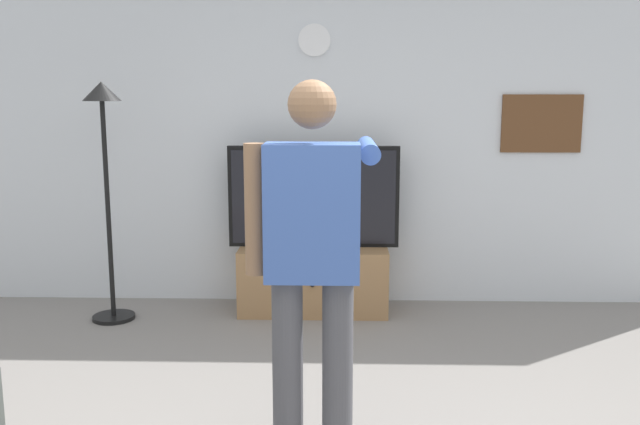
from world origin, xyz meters
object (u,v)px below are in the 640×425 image
at_px(tv_stand, 313,279).
at_px(person_standing_nearer_lamp, 313,255).
at_px(floor_lamp, 105,152).
at_px(wall_clock, 314,40).
at_px(framed_picture, 541,124).
at_px(television, 314,197).

xyz_separation_m(tv_stand, person_standing_nearer_lamp, (0.08, -2.28, 0.75)).
bearing_deg(floor_lamp, wall_clock, 18.96).
bearing_deg(tv_stand, framed_picture, 9.23).
bearing_deg(framed_picture, person_standing_nearer_lamp, -123.90).
height_order(wall_clock, framed_picture, wall_clock).
bearing_deg(television, person_standing_nearer_lamp, -87.95).
distance_m(framed_picture, person_standing_nearer_lamp, 3.14).
relative_size(floor_lamp, person_standing_nearer_lamp, 1.01).
bearing_deg(tv_stand, floor_lamp, -171.19).
distance_m(wall_clock, person_standing_nearer_lamp, 2.81).
bearing_deg(person_standing_nearer_lamp, floor_lamp, 128.40).
height_order(framed_picture, floor_lamp, floor_lamp).
xyz_separation_m(television, floor_lamp, (-1.54, -0.28, 0.37)).
distance_m(tv_stand, floor_lamp, 1.87).
relative_size(wall_clock, floor_lamp, 0.14).
bearing_deg(floor_lamp, television, 10.49).
height_order(floor_lamp, person_standing_nearer_lamp, floor_lamp).
bearing_deg(framed_picture, wall_clock, -179.84).
bearing_deg(television, tv_stand, -90.00).
height_order(wall_clock, person_standing_nearer_lamp, wall_clock).
xyz_separation_m(wall_clock, person_standing_nearer_lamp, (0.08, -2.57, -1.12)).
bearing_deg(framed_picture, tv_stand, -170.77).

